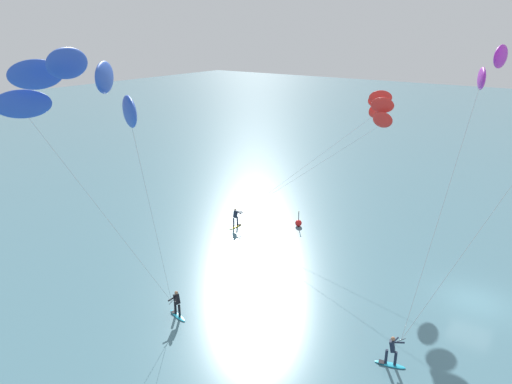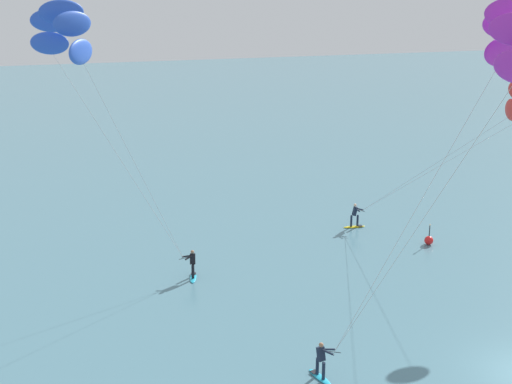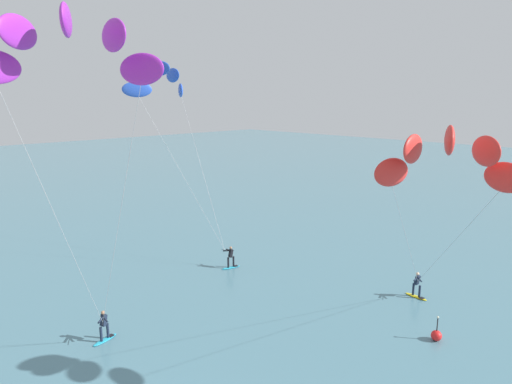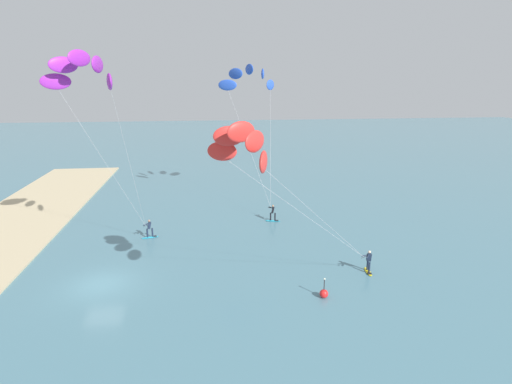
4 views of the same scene
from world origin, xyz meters
name	(u,v)px [view 3 (image 3 of 4)]	position (x,y,z in m)	size (l,w,h in m)	color
kitesurfer_nearshore	(70,61)	(-3.33, -0.63, 13.70)	(7.96, 6.82, 15.52)	#23ADD1
kitesurfer_mid_water	(446,167)	(5.41, 9.61, 9.91)	(8.54, 11.71, 11.53)	yellow
kitesurfer_far_out	(162,86)	(-17.50, 12.25, 13.37)	(8.00, 6.31, 15.18)	#23ADD1
marker_buoy	(436,335)	(3.62, 14.62, 0.30)	(0.56, 0.56, 1.38)	red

